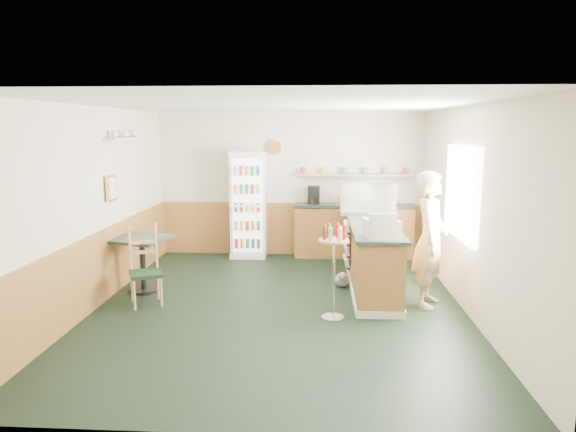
# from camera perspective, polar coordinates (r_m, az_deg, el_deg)

# --- Properties ---
(ground) EXTENTS (6.00, 6.00, 0.00)m
(ground) POSITION_cam_1_polar(r_m,az_deg,el_deg) (7.13, -1.10, -9.98)
(ground) COLOR black
(ground) RESTS_ON ground
(room_envelope) EXTENTS (5.04, 6.02, 2.72)m
(room_envelope) POSITION_cam_1_polar(r_m,az_deg,el_deg) (7.52, -2.43, 2.99)
(room_envelope) COLOR beige
(room_envelope) RESTS_ON ground
(service_counter) EXTENTS (0.68, 3.01, 1.01)m
(service_counter) POSITION_cam_1_polar(r_m,az_deg,el_deg) (8.05, 9.15, -4.38)
(service_counter) COLOR #9A6331
(service_counter) RESTS_ON ground
(back_counter) EXTENTS (2.24, 0.42, 1.69)m
(back_counter) POSITION_cam_1_polar(r_m,az_deg,el_deg) (9.70, 7.22, -1.41)
(back_counter) COLOR #9A6331
(back_counter) RESTS_ON ground
(drinks_fridge) EXTENTS (0.66, 0.54, 1.99)m
(drinks_fridge) POSITION_cam_1_polar(r_m,az_deg,el_deg) (9.63, -4.39, 1.27)
(drinks_fridge) COLOR white
(drinks_fridge) RESTS_ON ground
(display_case) EXTENTS (0.90, 0.47, 0.51)m
(display_case) POSITION_cam_1_polar(r_m,az_deg,el_deg) (8.52, 8.88, 1.91)
(display_case) COLOR silver
(display_case) RESTS_ON service_counter
(cash_register) EXTENTS (0.49, 0.50, 0.23)m
(cash_register) POSITION_cam_1_polar(r_m,az_deg,el_deg) (6.74, 10.30, -1.35)
(cash_register) COLOR beige
(cash_register) RESTS_ON service_counter
(shopkeeper) EXTENTS (0.62, 0.72, 1.85)m
(shopkeeper) POSITION_cam_1_polar(r_m,az_deg,el_deg) (7.19, 15.52, -2.53)
(shopkeeper) COLOR tan
(shopkeeper) RESTS_ON ground
(condiment_stand) EXTENTS (0.39, 0.39, 1.21)m
(condiment_stand) POSITION_cam_1_polar(r_m,az_deg,el_deg) (6.50, 5.10, -4.81)
(condiment_stand) COLOR silver
(condiment_stand) RESTS_ON ground
(newspaper_rack) EXTENTS (0.09, 0.46, 0.72)m
(newspaper_rack) POSITION_cam_1_polar(r_m,az_deg,el_deg) (8.19, 6.55, -3.15)
(newspaper_rack) COLOR black
(newspaper_rack) RESTS_ON ground
(cafe_table) EXTENTS (0.92, 0.92, 0.82)m
(cafe_table) POSITION_cam_1_polar(r_m,az_deg,el_deg) (7.88, -15.88, -4.04)
(cafe_table) COLOR black
(cafe_table) RESTS_ON ground
(cafe_chair) EXTENTS (0.54, 0.55, 1.10)m
(cafe_chair) POSITION_cam_1_polar(r_m,az_deg,el_deg) (7.37, -15.36, -4.99)
(cafe_chair) COLOR black
(cafe_chair) RESTS_ON ground
(dog_doorstop) EXTENTS (0.22, 0.28, 0.26)m
(dog_doorstop) POSITION_cam_1_polar(r_m,az_deg,el_deg) (7.96, 6.02, -6.99)
(dog_doorstop) COLOR gray
(dog_doorstop) RESTS_ON ground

